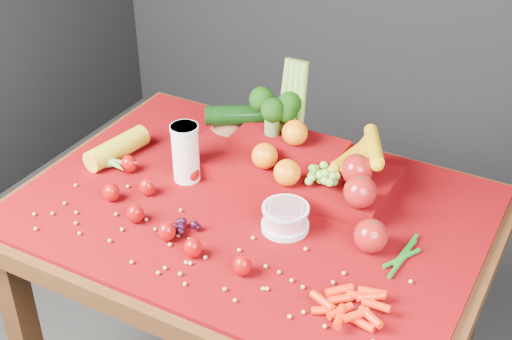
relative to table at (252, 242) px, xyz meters
The scene contains 12 objects.
table is the anchor object (origin of this frame).
red_cloth 0.10m from the table, ahead, with size 1.05×0.75×0.01m, color #690305.
milk_glass 0.27m from the table, behind, with size 0.07×0.07×0.15m.
yogurt_bowl 0.18m from the table, 20.61° to the right, with size 0.11×0.11×0.06m.
strawberry_scatter 0.25m from the table, 140.91° to the right, with size 0.48×0.28×0.05m.
dark_grape_cluster 0.22m from the table, 117.43° to the right, with size 0.06×0.05×0.03m, color black, non-canonical shape.
soybean_scatter 0.23m from the table, 90.00° to the right, with size 0.84×0.24×0.01m, color #B18B4C, non-canonical shape.
corn_ear 0.41m from the table, behind, with size 0.21×0.25×0.06m.
potato 0.32m from the table, 131.55° to the left, with size 0.10×0.08×0.07m, color brown.
baby_carrot_pile 0.41m from the table, 32.38° to the right, with size 0.17×0.17×0.03m, color red, non-canonical shape.
green_bean_pile 0.38m from the table, ahead, with size 0.14×0.12×0.01m, color #155C16, non-canonical shape.
produce_mound 0.23m from the table, 74.50° to the left, with size 0.59×0.38×0.27m.
Camera 1 is at (0.66, -1.18, 1.73)m, focal length 50.00 mm.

